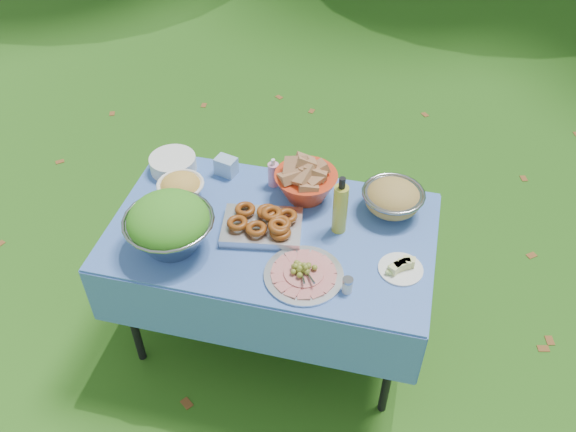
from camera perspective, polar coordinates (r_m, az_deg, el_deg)
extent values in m
plane|color=black|center=(3.33, -1.32, -10.67)|extent=(80.00, 80.00, 0.00)
cube|color=#77A6E5|center=(3.04, -1.43, -6.41)|extent=(1.46, 0.86, 0.76)
cylinder|color=white|center=(3.11, -10.71, 4.85)|extent=(0.27, 0.27, 0.08)
cube|color=#90B6DB|center=(3.04, -5.81, 4.67)|extent=(0.12, 0.10, 0.09)
cylinder|color=pink|center=(2.94, -1.38, 4.12)|extent=(0.07, 0.07, 0.15)
cube|color=silver|center=(2.73, -2.45, -0.73)|extent=(0.39, 0.30, 0.08)
cylinder|color=silver|center=(2.54, 1.49, -5.06)|extent=(0.41, 0.41, 0.08)
cylinder|color=gold|center=(2.66, 4.93, 1.06)|extent=(0.07, 0.07, 0.30)
cylinder|color=white|center=(2.61, 10.55, -4.59)|extent=(0.24, 0.24, 0.05)
cylinder|color=silver|center=(2.49, 5.58, -6.46)|extent=(0.05, 0.05, 0.07)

